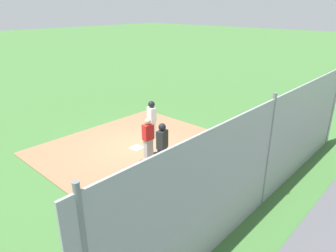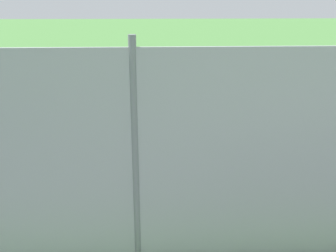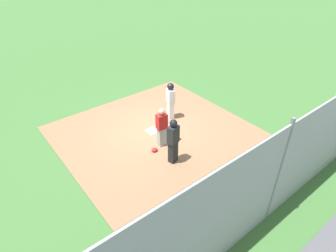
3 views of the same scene
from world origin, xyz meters
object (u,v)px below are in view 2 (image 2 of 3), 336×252
(umpire, at_px, (118,130))
(baseball_bat, at_px, (150,149))
(home_plate, at_px, (143,138))
(catcher, at_px, (132,121))
(catcher_mask, at_px, (115,151))
(runner, at_px, (186,102))

(umpire, relative_size, baseball_bat, 2.13)
(home_plate, relative_size, umpire, 0.26)
(catcher, distance_m, baseball_bat, 0.90)
(home_plate, xyz_separation_m, catcher_mask, (-0.70, -1.10, 0.05))
(catcher, bearing_deg, catcher_mask, 113.61)
(catcher_mask, bearing_deg, catcher, 17.98)
(umpire, distance_m, runner, 2.88)
(baseball_bat, relative_size, catcher_mask, 3.36)
(runner, xyz_separation_m, baseball_bat, (-1.02, -1.29, -0.90))
(runner, bearing_deg, umpire, 67.32)
(catcher, height_order, baseball_bat, catcher)
(home_plate, height_order, runner, runner)
(home_plate, xyz_separation_m, catcher, (-0.24, -0.95, 0.80))
(home_plate, distance_m, baseball_bat, 0.95)
(catcher, bearing_deg, home_plate, -8.49)
(catcher, relative_size, baseball_bat, 1.95)
(catcher, xyz_separation_m, runner, (1.47, 1.31, 0.12))
(runner, height_order, baseball_bat, runner)
(umpire, distance_m, baseball_bat, 1.52)
(baseball_bat, bearing_deg, umpire, 90.07)
(home_plate, bearing_deg, catcher_mask, -122.53)
(baseball_bat, height_order, catcher_mask, catcher_mask)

